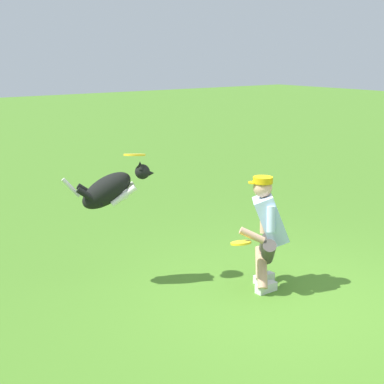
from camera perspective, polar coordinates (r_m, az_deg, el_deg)
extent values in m
plane|color=#487B25|center=(6.41, 10.21, -10.96)|extent=(60.00, 60.00, 0.00)
cube|color=silver|center=(6.97, 7.04, -8.34)|extent=(0.26, 0.10, 0.10)
cylinder|color=tan|center=(6.90, 6.67, -6.88)|extent=(0.28, 0.31, 0.37)
cylinder|color=#4A4440|center=(6.81, 7.24, -5.16)|extent=(0.37, 0.41, 0.37)
cube|color=silver|center=(6.71, 7.25, -9.23)|extent=(0.26, 0.10, 0.10)
cylinder|color=tan|center=(6.64, 6.86, -7.72)|extent=(0.28, 0.31, 0.37)
cylinder|color=#4A4440|center=(6.58, 7.43, -5.83)|extent=(0.37, 0.41, 0.37)
cube|color=#B0CAEE|center=(6.59, 7.68, -2.66)|extent=(0.53, 0.52, 0.58)
cylinder|color=#B0CAEE|center=(6.77, 7.37, -1.69)|extent=(0.16, 0.16, 0.29)
cylinder|color=#B0CAEE|center=(6.38, 7.70, -2.64)|extent=(0.16, 0.16, 0.29)
cylinder|color=tan|center=(6.40, 5.88, -4.23)|extent=(0.27, 0.24, 0.19)
cylinder|color=tan|center=(6.83, 6.98, -2.94)|extent=(0.15, 0.16, 0.27)
sphere|color=tan|center=(6.49, 6.91, 0.40)|extent=(0.21, 0.21, 0.21)
cylinder|color=gold|center=(6.47, 6.93, 1.17)|extent=(0.22, 0.22, 0.07)
cylinder|color=gold|center=(6.47, 6.04, 0.92)|extent=(0.12, 0.12, 0.02)
ellipsoid|color=black|center=(6.62, -8.34, 0.14)|extent=(0.74, 0.57, 0.58)
ellipsoid|color=white|center=(6.63, -6.87, -0.05)|extent=(0.15, 0.21, 0.18)
sphere|color=black|center=(6.60, -4.86, 1.98)|extent=(0.17, 0.17, 0.17)
cone|color=black|center=(6.61, -4.08, 1.85)|extent=(0.12, 0.12, 0.09)
cone|color=black|center=(6.53, -5.00, 2.53)|extent=(0.06, 0.06, 0.07)
cone|color=black|center=(6.64, -5.09, 2.71)|extent=(0.06, 0.06, 0.07)
cylinder|color=white|center=(6.55, -6.69, -0.35)|extent=(0.30, 0.20, 0.24)
cylinder|color=white|center=(6.72, -6.79, 0.01)|extent=(0.30, 0.20, 0.24)
cylinder|color=black|center=(6.54, -9.92, -0.49)|extent=(0.30, 0.20, 0.24)
cylinder|color=black|center=(6.71, -9.94, -0.12)|extent=(0.30, 0.20, 0.24)
cylinder|color=white|center=(6.61, -11.72, 0.42)|extent=(0.20, 0.13, 0.23)
cylinder|color=yellow|center=(6.61, -5.63, 3.63)|extent=(0.30, 0.30, 0.07)
cylinder|color=yellow|center=(6.40, 4.79, -4.96)|extent=(0.29, 0.29, 0.07)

